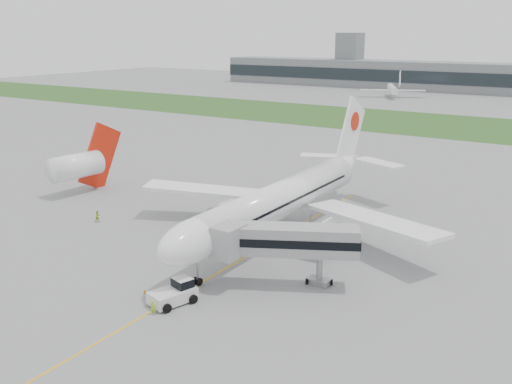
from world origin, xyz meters
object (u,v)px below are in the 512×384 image
Objects in this scene: airliner at (284,197)px; ground_crew_near at (153,307)px; pushback_tug at (175,292)px; jet_bridge at (283,241)px; neighbor_aircraft at (79,165)px.

airliner reaches higher than ground_crew_near.
airliner is 9.78× the size of pushback_tug.
ground_crew_near is (-7.80, -13.22, -4.72)m from jet_bridge.
pushback_tug is 49.89m from neighbor_aircraft.
airliner is 3.38× the size of neighbor_aircraft.
neighbor_aircraft is (-50.91, 14.70, -0.37)m from jet_bridge.
airliner is 16.99m from jet_bridge.
ground_crew_near is at bearing -75.79° from pushback_tug.
neighbor_aircraft is at bearing 167.21° from pushback_tug.
neighbor_aircraft reaches higher than ground_crew_near.
pushback_tug is at bearing -115.14° from ground_crew_near.
airliner is 3.56× the size of jet_bridge.
ground_crew_near is (0.57, -28.01, -4.88)m from airliner.
neighbor_aircraft is at bearing -55.52° from ground_crew_near.
pushback_tug reaches higher than ground_crew_near.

